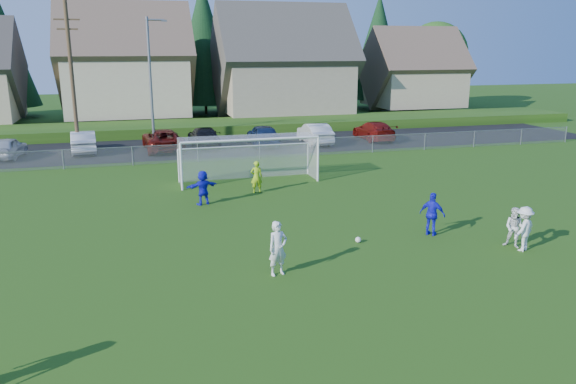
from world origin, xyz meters
name	(u,v)px	position (x,y,z in m)	size (l,w,h in m)	color
ground	(365,310)	(0.00, 0.00, 0.00)	(160.00, 160.00, 0.00)	#193D0C
asphalt_lot	(216,146)	(0.00, 27.50, 0.01)	(60.00, 60.00, 0.00)	black
grass_embankment	(203,127)	(0.00, 35.00, 0.40)	(70.00, 6.00, 0.80)	#1E420F
soccer_ball	(358,240)	(1.95, 5.21, 0.11)	(0.22, 0.22, 0.22)	white
player_white_a	(278,248)	(-1.71, 3.10, 0.89)	(0.65, 0.43, 1.79)	silver
player_white_b	(515,228)	(7.22, 3.22, 0.75)	(0.73, 0.57, 1.50)	silver
player_white_c	(524,229)	(7.32, 2.85, 0.82)	(1.06, 0.61, 1.64)	silver
player_blue_a	(432,214)	(5.03, 5.26, 0.85)	(0.99, 0.41, 1.70)	#1617D5
player_blue_b	(203,188)	(-2.95, 12.04, 0.80)	(1.49, 0.47, 1.61)	#1617D5
goalkeeper	(257,177)	(-0.09, 13.50, 0.81)	(0.59, 0.39, 1.62)	#92C517
car_a	(8,148)	(-13.86, 26.68, 0.69)	(1.62, 4.04, 1.38)	#AFB2B7
car_b	(83,142)	(-9.20, 27.50, 0.75)	(1.58, 4.54, 1.50)	silver
car_c	(163,140)	(-3.87, 26.81, 0.75)	(2.51, 5.43, 1.51)	#500D09
car_d	(204,137)	(-0.87, 27.67, 0.71)	(1.99, 4.89, 1.42)	black
car_e	(263,135)	(3.33, 26.63, 0.80)	(1.89, 4.70, 1.60)	#142448
car_f	(315,133)	(7.32, 26.56, 0.77)	(1.63, 4.68, 1.54)	silver
car_g	(374,131)	(12.31, 26.97, 0.72)	(2.02, 4.98, 1.45)	maroon
soccer_goal	(248,152)	(0.00, 16.05, 1.63)	(7.42, 1.90, 2.50)	white
chainlink_fence	(229,151)	(0.00, 22.00, 0.63)	(52.06, 0.06, 1.20)	gray
streetlight	(151,82)	(-4.45, 26.00, 4.84)	(1.38, 0.18, 9.00)	slate
utility_pole	(72,77)	(-9.50, 27.00, 5.15)	(1.60, 0.26, 10.00)	#473321
houses_row	(211,44)	(1.97, 42.46, 7.33)	(53.90, 11.45, 13.27)	tan
tree_row	(194,48)	(1.04, 48.74, 6.91)	(65.98, 12.36, 13.80)	#382616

